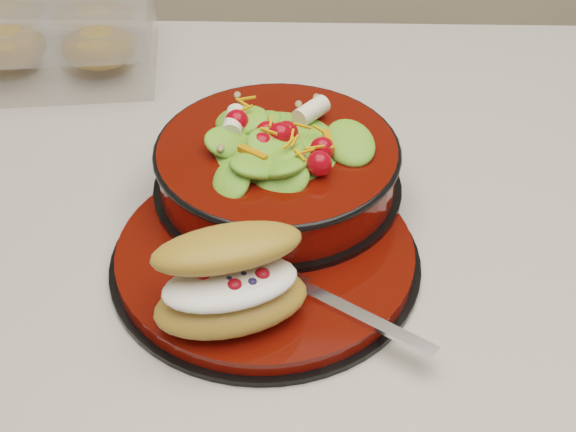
{
  "coord_description": "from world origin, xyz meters",
  "views": [
    {
      "loc": [
        -0.03,
        -0.63,
        1.4
      ],
      "look_at": [
        -0.04,
        -0.09,
        0.94
      ],
      "focal_mm": 50.0,
      "sensor_mm": 36.0,
      "label": 1
    }
  ],
  "objects_px": {
    "dinner_plate": "(266,256)",
    "pastry_box": "(51,35)",
    "croissant": "(231,280)",
    "salad_bowl": "(277,158)",
    "fork": "(340,306)"
  },
  "relations": [
    {
      "from": "dinner_plate",
      "to": "pastry_box",
      "type": "bearing_deg",
      "value": 128.53
    },
    {
      "from": "croissant",
      "to": "pastry_box",
      "type": "relative_size",
      "value": 0.53
    },
    {
      "from": "croissant",
      "to": "dinner_plate",
      "type": "bearing_deg",
      "value": 55.81
    },
    {
      "from": "dinner_plate",
      "to": "croissant",
      "type": "distance_m",
      "value": 0.09
    },
    {
      "from": "salad_bowl",
      "to": "fork",
      "type": "relative_size",
      "value": 1.65
    },
    {
      "from": "salad_bowl",
      "to": "fork",
      "type": "xyz_separation_m",
      "value": [
        0.06,
        -0.16,
        -0.03
      ]
    },
    {
      "from": "salad_bowl",
      "to": "dinner_plate",
      "type": "bearing_deg",
      "value": -94.92
    },
    {
      "from": "croissant",
      "to": "fork",
      "type": "bearing_deg",
      "value": -12.86
    },
    {
      "from": "croissant",
      "to": "pastry_box",
      "type": "bearing_deg",
      "value": 103.38
    },
    {
      "from": "dinner_plate",
      "to": "croissant",
      "type": "height_order",
      "value": "croissant"
    },
    {
      "from": "fork",
      "to": "pastry_box",
      "type": "distance_m",
      "value": 0.54
    },
    {
      "from": "dinner_plate",
      "to": "pastry_box",
      "type": "xyz_separation_m",
      "value": [
        -0.28,
        0.35,
        0.03
      ]
    },
    {
      "from": "dinner_plate",
      "to": "croissant",
      "type": "relative_size",
      "value": 2.0
    },
    {
      "from": "croissant",
      "to": "pastry_box",
      "type": "xyz_separation_m",
      "value": [
        -0.25,
        0.42,
        -0.01
      ]
    },
    {
      "from": "fork",
      "to": "dinner_plate",
      "type": "bearing_deg",
      "value": 75.78
    }
  ]
}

